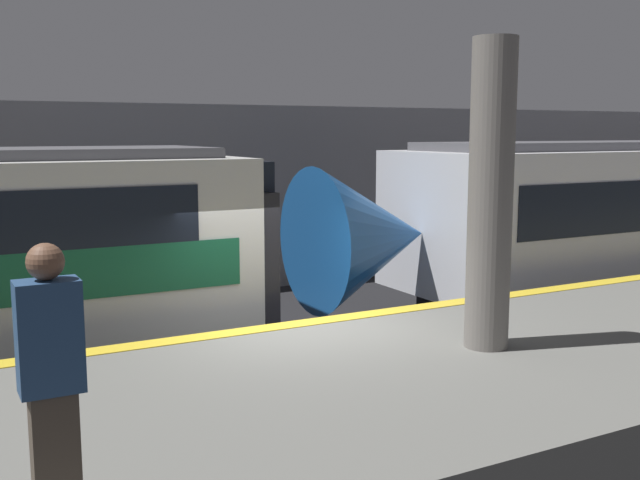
# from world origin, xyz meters

# --- Properties ---
(ground_plane) EXTENTS (120.00, 120.00, 0.00)m
(ground_plane) POSITION_xyz_m (0.00, 0.00, 0.00)
(ground_plane) COLOR black
(platform) EXTENTS (40.00, 4.39, 1.15)m
(platform) POSITION_xyz_m (0.00, -2.19, 0.57)
(platform) COLOR slate
(platform) RESTS_ON ground
(station_rear_barrier) EXTENTS (50.00, 0.15, 4.10)m
(station_rear_barrier) POSITION_xyz_m (0.00, 7.02, 2.05)
(station_rear_barrier) COLOR gray
(station_rear_barrier) RESTS_ON ground
(support_pillar_near) EXTENTS (0.49, 0.49, 3.39)m
(support_pillar_near) POSITION_xyz_m (1.39, -2.02, 2.83)
(support_pillar_near) COLOR slate
(support_pillar_near) RESTS_ON platform
(person_walking) EXTENTS (0.38, 0.24, 1.73)m
(person_walking) POSITION_xyz_m (-3.47, -3.62, 2.05)
(person_walking) COLOR #473D33
(person_walking) RESTS_ON platform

